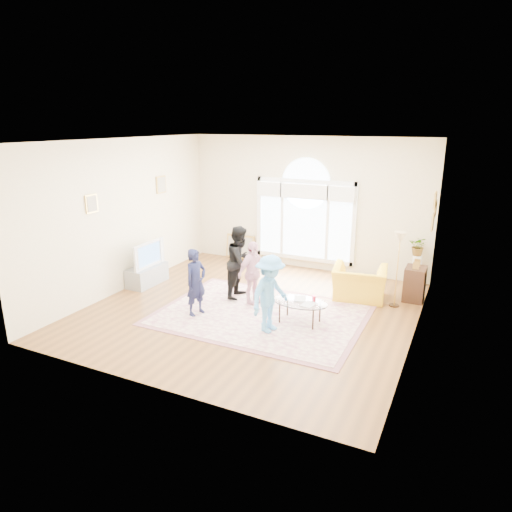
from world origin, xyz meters
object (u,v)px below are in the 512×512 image
at_px(tv_console, 147,275).
at_px(armchair, 359,283).
at_px(television, 146,254).
at_px(area_rug, 261,315).
at_px(coffee_table, 300,303).

xyz_separation_m(tv_console, armchair, (4.50, 1.16, 0.13)).
xyz_separation_m(tv_console, television, (0.01, -0.00, 0.50)).
height_order(area_rug, coffee_table, coffee_table).
bearing_deg(area_rug, television, 171.22).
bearing_deg(area_rug, coffee_table, -0.58).
bearing_deg(tv_console, coffee_table, -7.09).
xyz_separation_m(area_rug, television, (-3.02, 0.47, 0.70)).
distance_m(area_rug, coffee_table, 0.88).
distance_m(area_rug, tv_console, 3.07).
xyz_separation_m(television, coffee_table, (3.81, -0.47, -0.31)).
bearing_deg(television, armchair, 14.48).
bearing_deg(armchair, area_rug, 39.05).
distance_m(coffee_table, armchair, 1.77).
distance_m(area_rug, armchair, 2.22).
xyz_separation_m(coffee_table, armchair, (0.69, 1.64, -0.06)).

